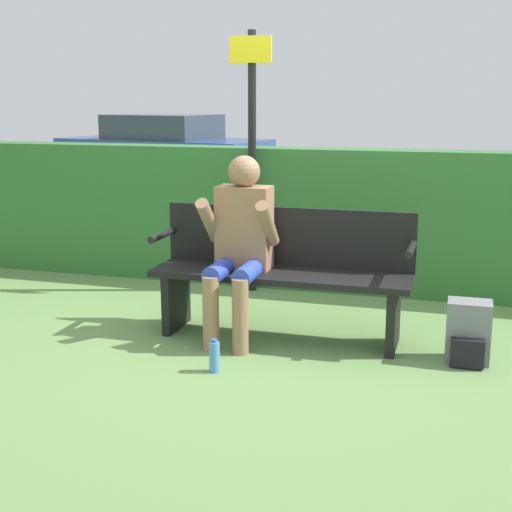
{
  "coord_description": "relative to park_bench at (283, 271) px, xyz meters",
  "views": [
    {
      "loc": [
        1.21,
        -4.72,
        1.69
      ],
      "look_at": [
        -0.15,
        -0.1,
        0.62
      ],
      "focal_mm": 50.0,
      "sensor_mm": 36.0,
      "label": 1
    }
  ],
  "objects": [
    {
      "name": "parked_car",
      "position": [
        -4.67,
        8.58,
        0.17
      ],
      "size": [
        4.46,
        2.49,
        1.36
      ],
      "rotation": [
        0.0,
        0.0,
        -0.19
      ],
      "color": "#2D4784",
      "rests_on": "ground"
    },
    {
      "name": "hedge_back",
      "position": [
        0.0,
        1.4,
        0.14
      ],
      "size": [
        12.0,
        0.36,
        1.25
      ],
      "color": "#337033",
      "rests_on": "ground"
    },
    {
      "name": "water_bottle",
      "position": [
        -0.23,
        -0.81,
        -0.38
      ],
      "size": [
        0.07,
        0.07,
        0.22
      ],
      "color": "#4C8CCC",
      "rests_on": "ground"
    },
    {
      "name": "backpack",
      "position": [
        1.29,
        -0.18,
        -0.29
      ],
      "size": [
        0.28,
        0.27,
        0.41
      ],
      "color": "slate",
      "rests_on": "ground"
    },
    {
      "name": "signpost",
      "position": [
        -0.56,
        1.12,
        0.78
      ],
      "size": [
        0.36,
        0.09,
        2.24
      ],
      "color": "black",
      "rests_on": "ground"
    },
    {
      "name": "person_seated",
      "position": [
        -0.28,
        -0.12,
        0.24
      ],
      "size": [
        0.52,
        0.6,
        1.29
      ],
      "color": "#997051",
      "rests_on": "ground"
    },
    {
      "name": "ground_plane",
      "position": [
        0.0,
        -0.07,
        -0.48
      ],
      "size": [
        40.0,
        40.0,
        0.0
      ],
      "primitive_type": "plane",
      "color": "#668E4C"
    },
    {
      "name": "park_bench",
      "position": [
        0.0,
        0.0,
        0.0
      ],
      "size": [
        1.84,
        0.46,
        0.92
      ],
      "color": "black",
      "rests_on": "ground"
    }
  ]
}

